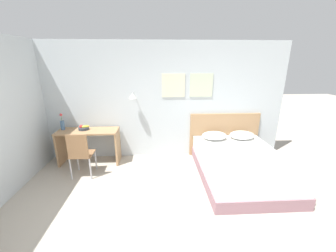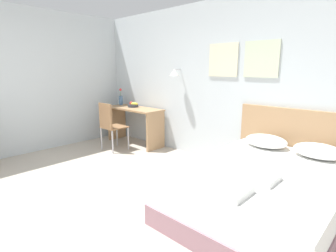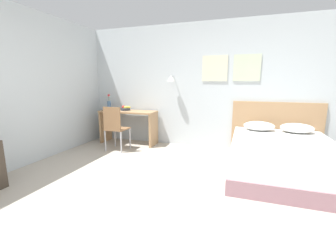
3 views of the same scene
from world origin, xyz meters
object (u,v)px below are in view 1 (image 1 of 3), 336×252
object	(u,v)px
folded_towel_near_foot	(255,159)
fruit_bowl	(84,128)
pillow_right	(242,135)
headboard	(224,134)
bed	(240,165)
pillow_left	(214,136)
flower_vase	(62,124)
desk_chair	(80,152)
folded_towel_mid_bed	(261,173)
desk	(89,140)

from	to	relation	value
folded_towel_near_foot	fruit_bowl	bearing A→B (deg)	160.77
pillow_right	headboard	bearing A→B (deg)	138.03
bed	pillow_right	distance (m)	0.92
bed	pillow_left	bearing A→B (deg)	112.23
pillow_left	folded_towel_near_foot	world-z (taller)	pillow_left
fruit_bowl	flower_vase	distance (m)	0.47
bed	flower_vase	size ratio (longest dim) A/B	5.67
folded_towel_near_foot	desk_chair	world-z (taller)	desk_chair
pillow_left	bed	bearing A→B (deg)	-67.77
folded_towel_mid_bed	desk	xyz separation A→B (m)	(-3.16, 1.57, 0.00)
pillow_left	desk_chair	world-z (taller)	desk_chair
headboard	folded_towel_near_foot	world-z (taller)	headboard
desk	pillow_right	bearing A→B (deg)	-0.43
desk	fruit_bowl	bearing A→B (deg)	154.94
headboard	desk	distance (m)	3.16
pillow_left	folded_towel_mid_bed	xyz separation A→B (m)	(0.33, -1.55, -0.06)
fruit_bowl	pillow_left	bearing A→B (deg)	-1.37
desk_chair	fruit_bowl	distance (m)	0.74
pillow_right	desk	bearing A→B (deg)	179.57
pillow_right	folded_towel_mid_bed	size ratio (longest dim) A/B	1.72
pillow_left	desk	xyz separation A→B (m)	(-2.82, 0.03, -0.05)
folded_towel_mid_bed	flower_vase	size ratio (longest dim) A/B	0.89
headboard	folded_towel_near_foot	bearing A→B (deg)	-85.32
folded_towel_mid_bed	fruit_bowl	bearing A→B (deg)	153.52
bed	flower_vase	bearing A→B (deg)	166.52
pillow_left	headboard	bearing A→B (deg)	41.97
desk	folded_towel_near_foot	bearing A→B (deg)	-19.05
fruit_bowl	flower_vase	bearing A→B (deg)	176.20
folded_towel_near_foot	folded_towel_mid_bed	xyz separation A→B (m)	(-0.10, -0.45, 0.00)
folded_towel_mid_bed	flower_vase	bearing A→B (deg)	156.02
headboard	folded_towel_near_foot	distance (m)	1.39
bed	desk	size ratio (longest dim) A/B	1.61
bed	desk_chair	world-z (taller)	desk_chair
desk_chair	fruit_bowl	world-z (taller)	desk_chair
headboard	folded_towel_mid_bed	world-z (taller)	headboard
flower_vase	bed	bearing A→B (deg)	-13.48
desk_chair	fruit_bowl	size ratio (longest dim) A/B	3.78
folded_towel_mid_bed	desk_chair	distance (m)	3.26
fruit_bowl	flower_vase	xyz separation A→B (m)	(-0.46, 0.03, 0.09)
pillow_left	folded_towel_mid_bed	distance (m)	1.59
headboard	pillow_left	bearing A→B (deg)	-138.03
desk_chair	flower_vase	bearing A→B (deg)	129.30
pillow_left	desk_chair	distance (m)	2.86
desk	desk_chair	distance (m)	0.64
headboard	desk_chair	world-z (taller)	headboard
headboard	desk_chair	xyz separation A→B (m)	(-3.11, -0.90, 0.02)
folded_towel_mid_bed	fruit_bowl	xyz separation A→B (m)	(-3.25, 1.62, 0.27)
pillow_left	folded_towel_near_foot	size ratio (longest dim) A/B	1.84
pillow_right	flower_vase	xyz separation A→B (m)	(-4.02, 0.10, 0.30)
pillow_left	fruit_bowl	distance (m)	2.93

